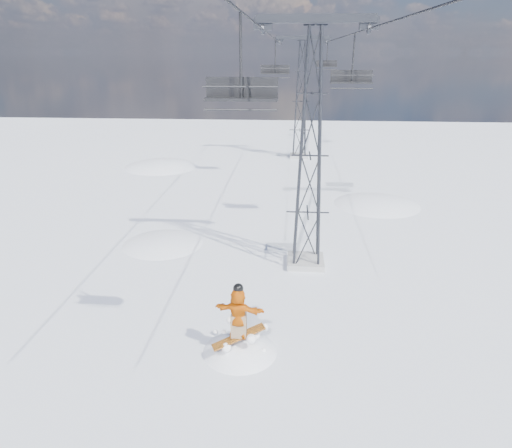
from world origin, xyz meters
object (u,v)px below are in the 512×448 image
Objects in this scene: lift_tower_near at (310,156)px; snowboarder_jump at (240,388)px; lift_chair_near at (241,91)px; lift_tower_far at (301,102)px.

snowboarder_jump is (-2.51, -7.34, -7.08)m from lift_tower_near.
snowboarder_jump is 10.72m from lift_chair_near.
lift_tower_far reaches higher than lift_chair_near.
lift_tower_near is 1.00× the size of lift_tower_far.
lift_tower_near and lift_tower_far have the same top height.
lift_tower_near is 4.94× the size of lift_chair_near.
lift_tower_far is at bearing 90.00° from lift_tower_near.
snowboarder_jump is (-2.51, -32.34, -7.08)m from lift_tower_far.
lift_tower_far is 4.94× the size of lift_chair_near.
lift_chair_near is at bearing -78.00° from snowboarder_jump.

